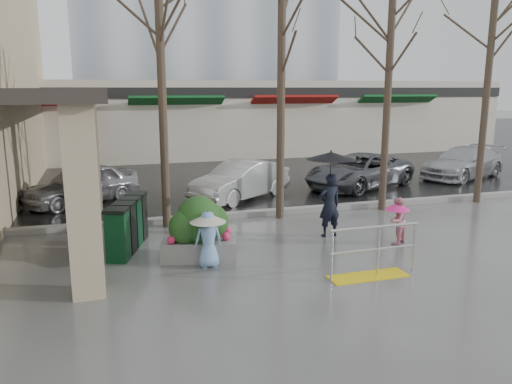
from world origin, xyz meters
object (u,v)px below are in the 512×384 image
car_d (463,163)px  car_a (81,184)px  car_c (359,171)px  tree_mideast (390,44)px  tree_midwest (282,26)px  child_pink (397,218)px  planter (199,229)px  car_b (240,181)px  tree_west (160,27)px  news_boxes (128,225)px  tree_east (492,29)px  child_blue (208,233)px  handrail (372,258)px  woman (330,184)px

car_d → car_a: bearing=-111.2°
car_c → tree_mideast: bearing=-41.0°
tree_midwest → car_c: tree_midwest is taller
child_pink → planter: (-4.65, 0.34, 0.03)m
tree_midwest → car_b: bearing=99.2°
tree_west → news_boxes: (-1.08, -1.63, -4.51)m
tree_mideast → car_d: (6.06, 3.83, -4.23)m
planter → car_a: 6.82m
news_boxes → car_a: car_a is taller
tree_east → car_d: tree_east is taller
tree_west → tree_east: 10.00m
child_pink → child_blue: bearing=-28.1°
tree_west → car_a: size_ratio=1.84×
handrail → tree_mideast: (3.14, 4.80, 4.48)m
handrail → planter: size_ratio=1.09×
woman → car_c: (3.73, 5.28, -0.69)m
tree_midwest → news_boxes: tree_midwest is taller
child_blue → car_c: car_c is taller
handrail → woman: bearing=82.1°
tree_west → car_c: (7.47, 3.21, -4.45)m
tree_west → car_d: tree_west is taller
tree_east → child_blue: (-9.57, -3.33, -4.66)m
tree_midwest → tree_mideast: bearing=-0.0°
child_blue → car_a: bearing=-72.7°
child_pink → news_boxes: 6.26m
news_boxes → tree_west: bearing=74.7°
tree_west → woman: (3.74, -2.08, -3.77)m
tree_west → tree_midwest: (3.20, 0.00, 0.15)m
child_blue → tree_west: bearing=-86.5°
tree_midwest → woman: bearing=-75.4°
handrail → tree_west: (-3.36, 4.80, 4.71)m
child_pink → car_d: size_ratio=0.26×
car_b → tree_mideast: bearing=19.8°
tree_mideast → car_c: (0.97, 3.21, -4.23)m
news_boxes → tree_midwest: bearing=39.1°
news_boxes → car_b: bearing=66.3°
car_b → child_blue: bearing=-56.1°
tree_east → car_c: (-2.53, 3.21, -4.75)m
car_a → car_d: same height
tree_west → child_blue: size_ratio=5.75×
car_b → car_a: bearing=-134.9°
handrail → tree_midwest: size_ratio=0.27×
car_a → car_d: size_ratio=0.85×
car_d → woman: bearing=-78.5°
tree_mideast → car_c: size_ratio=1.43×
child_blue → car_c: size_ratio=0.26×
tree_mideast → planter: 7.94m
tree_mideast → car_a: 10.33m
tree_west → child_pink: tree_west is taller
car_c → car_d: size_ratio=1.04×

